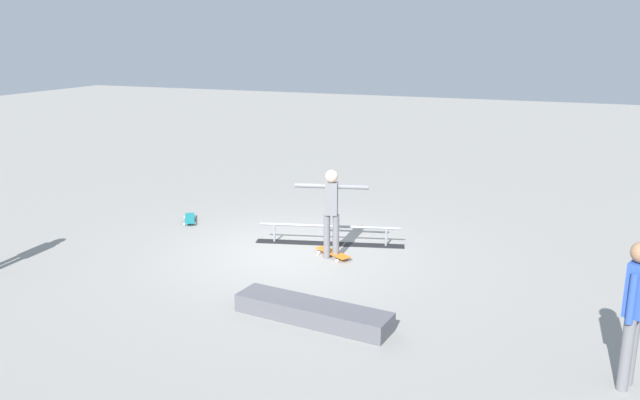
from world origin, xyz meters
The scene contains 7 objects.
ground_plane centered at (0.00, 0.00, 0.00)m, with size 60.00×60.00×0.00m, color gray.
grind_rail centered at (-0.44, -0.73, 0.17)m, with size 2.83×0.96×0.39m.
skate_ledge centered at (-1.43, 2.53, 0.13)m, with size 2.31×0.53×0.26m, color #595960.
skater_main centered at (-0.75, 0.00, 0.95)m, with size 1.29×0.40×1.63m.
skateboard_main centered at (-0.75, -0.08, 0.07)m, with size 0.79×0.58×0.09m.
bystander_blue_shirt centered at (-5.44, 2.81, 0.99)m, with size 0.27×0.40×1.75m.
loose_skateboard_teal centered at (2.90, -1.02, 0.07)m, with size 0.60×0.78×0.09m.
Camera 1 is at (-4.62, 10.25, 3.96)m, focal length 36.00 mm.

